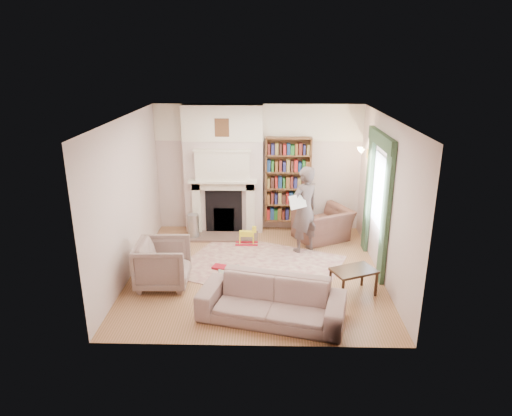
{
  "coord_description": "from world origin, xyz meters",
  "views": [
    {
      "loc": [
        0.2,
        -7.57,
        3.81
      ],
      "look_at": [
        0.0,
        0.25,
        1.15
      ],
      "focal_mm": 32.0,
      "sensor_mm": 36.0,
      "label": 1
    }
  ],
  "objects_px": {
    "bookcase": "(288,180)",
    "sofa": "(271,300)",
    "man_reading": "(304,210)",
    "paraffin_heater": "(193,226)",
    "coffee_table": "(353,282)",
    "rocking_horse": "(247,236)",
    "armchair_left": "(163,264)",
    "armchair_reading": "(322,224)"
  },
  "relations": [
    {
      "from": "sofa",
      "to": "rocking_horse",
      "type": "height_order",
      "value": "sofa"
    },
    {
      "from": "paraffin_heater",
      "to": "coffee_table",
      "type": "bearing_deg",
      "value": -37.82
    },
    {
      "from": "bookcase",
      "to": "sofa",
      "type": "distance_m",
      "value": 3.81
    },
    {
      "from": "bookcase",
      "to": "sofa",
      "type": "xyz_separation_m",
      "value": [
        -0.37,
        -3.69,
        -0.86
      ]
    },
    {
      "from": "man_reading",
      "to": "sofa",
      "type": "bearing_deg",
      "value": 39.24
    },
    {
      "from": "armchair_reading",
      "to": "sofa",
      "type": "bearing_deg",
      "value": 42.95
    },
    {
      "from": "sofa",
      "to": "bookcase",
      "type": "bearing_deg",
      "value": 97.83
    },
    {
      "from": "bookcase",
      "to": "man_reading",
      "type": "distance_m",
      "value": 1.23
    },
    {
      "from": "armchair_left",
      "to": "coffee_table",
      "type": "xyz_separation_m",
      "value": [
        3.2,
        -0.24,
        -0.18
      ]
    },
    {
      "from": "armchair_reading",
      "to": "paraffin_heater",
      "type": "xyz_separation_m",
      "value": [
        -2.77,
        -0.01,
        -0.07
      ]
    },
    {
      "from": "rocking_horse",
      "to": "man_reading",
      "type": "bearing_deg",
      "value": -13.26
    },
    {
      "from": "armchair_reading",
      "to": "man_reading",
      "type": "relative_size",
      "value": 0.61
    },
    {
      "from": "man_reading",
      "to": "rocking_horse",
      "type": "xyz_separation_m",
      "value": [
        -1.16,
        0.26,
        -0.67
      ]
    },
    {
      "from": "coffee_table",
      "to": "armchair_reading",
      "type": "bearing_deg",
      "value": 72.23
    },
    {
      "from": "bookcase",
      "to": "armchair_left",
      "type": "relative_size",
      "value": 2.1
    },
    {
      "from": "bookcase",
      "to": "sofa",
      "type": "height_order",
      "value": "bookcase"
    },
    {
      "from": "armchair_reading",
      "to": "sofa",
      "type": "xyz_separation_m",
      "value": [
        -1.11,
        -3.13,
        -0.03
      ]
    },
    {
      "from": "bookcase",
      "to": "armchair_reading",
      "type": "bearing_deg",
      "value": -37.21
    },
    {
      "from": "sofa",
      "to": "coffee_table",
      "type": "distance_m",
      "value": 1.57
    },
    {
      "from": "bookcase",
      "to": "rocking_horse",
      "type": "xyz_separation_m",
      "value": [
        -0.87,
        -0.9,
        -0.97
      ]
    },
    {
      "from": "sofa",
      "to": "rocking_horse",
      "type": "relative_size",
      "value": 4.59
    },
    {
      "from": "armchair_left",
      "to": "sofa",
      "type": "bearing_deg",
      "value": -120.89
    },
    {
      "from": "paraffin_heater",
      "to": "rocking_horse",
      "type": "xyz_separation_m",
      "value": [
        1.16,
        -0.33,
        -0.07
      ]
    },
    {
      "from": "armchair_reading",
      "to": "paraffin_heater",
      "type": "bearing_deg",
      "value": -27.42
    },
    {
      "from": "armchair_reading",
      "to": "sofa",
      "type": "relative_size",
      "value": 0.5
    },
    {
      "from": "man_reading",
      "to": "paraffin_heater",
      "type": "height_order",
      "value": "man_reading"
    },
    {
      "from": "armchair_reading",
      "to": "coffee_table",
      "type": "xyz_separation_m",
      "value": [
        0.25,
        -2.35,
        -0.12
      ]
    },
    {
      "from": "armchair_reading",
      "to": "paraffin_heater",
      "type": "distance_m",
      "value": 2.77
    },
    {
      "from": "sofa",
      "to": "man_reading",
      "type": "xyz_separation_m",
      "value": [
        0.66,
        2.53,
        0.56
      ]
    },
    {
      "from": "man_reading",
      "to": "paraffin_heater",
      "type": "bearing_deg",
      "value": -50.54
    },
    {
      "from": "paraffin_heater",
      "to": "armchair_left",
      "type": "bearing_deg",
      "value": -95.11
    },
    {
      "from": "rocking_horse",
      "to": "armchair_reading",
      "type": "bearing_deg",
      "value": 11.39
    },
    {
      "from": "armchair_reading",
      "to": "sofa",
      "type": "height_order",
      "value": "armchair_reading"
    },
    {
      "from": "armchair_reading",
      "to": "armchair_left",
      "type": "distance_m",
      "value": 3.63
    },
    {
      "from": "armchair_left",
      "to": "bookcase",
      "type": "bearing_deg",
      "value": -41.61
    },
    {
      "from": "armchair_left",
      "to": "coffee_table",
      "type": "height_order",
      "value": "armchair_left"
    },
    {
      "from": "man_reading",
      "to": "rocking_horse",
      "type": "bearing_deg",
      "value": -49.04
    },
    {
      "from": "paraffin_heater",
      "to": "rocking_horse",
      "type": "relative_size",
      "value": 1.17
    },
    {
      "from": "armchair_reading",
      "to": "rocking_horse",
      "type": "xyz_separation_m",
      "value": [
        -1.61,
        -0.34,
        -0.14
      ]
    },
    {
      "from": "man_reading",
      "to": "paraffin_heater",
      "type": "relative_size",
      "value": 3.2
    },
    {
      "from": "man_reading",
      "to": "armchair_reading",
      "type": "bearing_deg",
      "value": -163.08
    },
    {
      "from": "sofa",
      "to": "paraffin_heater",
      "type": "xyz_separation_m",
      "value": [
        -1.66,
        3.13,
        -0.04
      ]
    }
  ]
}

